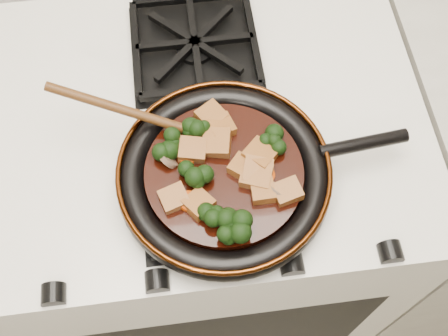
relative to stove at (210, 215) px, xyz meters
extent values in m
cube|color=silver|center=(0.00, 0.00, 0.00)|extent=(0.76, 0.60, 0.90)
cylinder|color=black|center=(0.02, -0.14, 0.48)|extent=(0.30, 0.30, 0.01)
torus|color=black|center=(0.02, -0.14, 0.49)|extent=(0.33, 0.33, 0.04)
torus|color=#3F1C09|center=(0.02, -0.14, 0.51)|extent=(0.33, 0.33, 0.01)
cylinder|color=black|center=(0.24, -0.12, 0.51)|extent=(0.14, 0.03, 0.02)
cylinder|color=black|center=(0.02, -0.14, 0.50)|extent=(0.24, 0.24, 0.02)
cube|color=brown|center=(0.01, -0.10, 0.52)|extent=(0.05, 0.05, 0.03)
cube|color=brown|center=(0.10, -0.19, 0.52)|extent=(0.05, 0.04, 0.03)
cube|color=brown|center=(0.06, -0.16, 0.52)|extent=(0.06, 0.05, 0.02)
cube|color=brown|center=(0.06, -0.15, 0.52)|extent=(0.05, 0.05, 0.03)
cube|color=brown|center=(-0.06, -0.18, 0.52)|extent=(0.05, 0.05, 0.02)
cube|color=brown|center=(0.01, -0.05, 0.52)|extent=(0.06, 0.06, 0.03)
cube|color=brown|center=(-0.03, -0.19, 0.52)|extent=(0.05, 0.05, 0.02)
cube|color=brown|center=(-0.03, -0.10, 0.52)|extent=(0.05, 0.05, 0.03)
cube|color=brown|center=(0.05, -0.14, 0.52)|extent=(0.05, 0.05, 0.02)
cube|color=brown|center=(0.07, -0.18, 0.52)|extent=(0.03, 0.04, 0.02)
cube|color=brown|center=(0.07, -0.12, 0.52)|extent=(0.06, 0.06, 0.03)
cube|color=brown|center=(0.02, -0.07, 0.52)|extent=(0.05, 0.05, 0.03)
cylinder|color=#C73F05|center=(0.08, -0.15, 0.51)|extent=(0.03, 0.03, 0.02)
cylinder|color=#C73F05|center=(-0.04, -0.11, 0.51)|extent=(0.03, 0.03, 0.01)
cylinder|color=#C73F05|center=(0.07, -0.11, 0.51)|extent=(0.03, 0.03, 0.02)
cylinder|color=#C73F05|center=(-0.04, -0.18, 0.51)|extent=(0.03, 0.03, 0.02)
cylinder|color=brown|center=(0.09, -0.19, 0.52)|extent=(0.04, 0.04, 0.03)
cylinder|color=brown|center=(0.10, -0.11, 0.52)|extent=(0.04, 0.04, 0.02)
cylinder|color=brown|center=(-0.06, -0.11, 0.52)|extent=(0.04, 0.05, 0.04)
ellipsoid|color=#48280F|center=(-0.01, -0.07, 0.51)|extent=(0.07, 0.06, 0.02)
cylinder|color=#48280F|center=(-0.12, -0.04, 0.55)|extent=(0.02, 0.02, 0.24)
camera|label=1|loc=(-0.03, -0.51, 1.26)|focal=45.00mm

